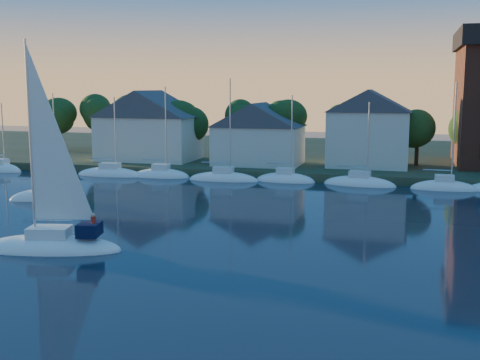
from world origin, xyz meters
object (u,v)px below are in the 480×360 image
at_px(clubhouse_east, 369,127).
at_px(drifting_sailboat_left, 43,199).
at_px(clubhouse_centre, 259,133).
at_px(hero_sailboat, 52,241).
at_px(clubhouse_west, 149,124).

xyz_separation_m(clubhouse_east, drifting_sailboat_left, (-29.91, -27.20, -5.90)).
distance_m(clubhouse_east, drifting_sailboat_left, 40.86).
height_order(clubhouse_centre, clubhouse_east, clubhouse_east).
bearing_deg(hero_sailboat, clubhouse_west, -87.40).
height_order(hero_sailboat, drifting_sailboat_left, hero_sailboat).
bearing_deg(hero_sailboat, clubhouse_east, -125.70).
distance_m(clubhouse_west, clubhouse_centre, 16.05).
distance_m(clubhouse_east, hero_sailboat, 47.43).
xyz_separation_m(hero_sailboat, drifting_sailboat_left, (-11.50, 16.17, -0.53)).
bearing_deg(clubhouse_centre, clubhouse_west, 176.42).
relative_size(clubhouse_centre, drifting_sailboat_left, 1.14).
distance_m(clubhouse_west, clubhouse_east, 30.02).
relative_size(clubhouse_east, hero_sailboat, 0.68).
height_order(clubhouse_east, hero_sailboat, hero_sailboat).
relative_size(clubhouse_east, drifting_sailboat_left, 1.03).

